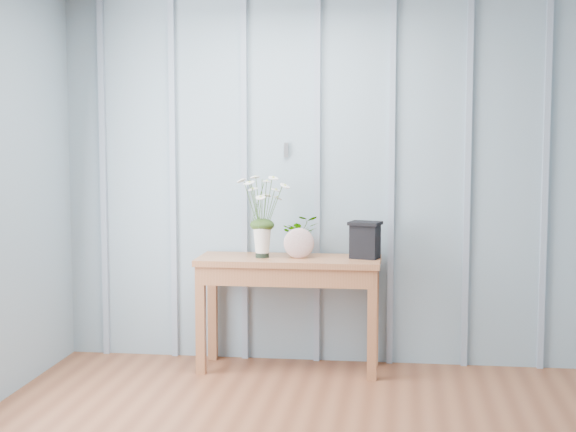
# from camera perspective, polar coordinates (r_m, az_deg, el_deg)

# --- Properties ---
(room_shell) EXTENTS (4.00, 4.50, 2.50)m
(room_shell) POSITION_cam_1_polar(r_m,az_deg,el_deg) (4.63, 3.44, 10.50)
(room_shell) COLOR #8CA5B4
(room_shell) RESTS_ON ground
(sideboard) EXTENTS (1.20, 0.45, 0.75)m
(sideboard) POSITION_cam_1_polar(r_m,az_deg,el_deg) (5.82, 0.06, -3.82)
(sideboard) COLOR #985B36
(sideboard) RESTS_ON ground
(daisy_vase) EXTENTS (0.39, 0.30, 0.56)m
(daisy_vase) POSITION_cam_1_polar(r_m,az_deg,el_deg) (5.76, -1.68, 0.73)
(daisy_vase) COLOR black
(daisy_vase) RESTS_ON sideboard
(spider_plant) EXTENTS (0.29, 0.27, 0.27)m
(spider_plant) POSITION_cam_1_polar(r_m,az_deg,el_deg) (5.89, 0.79, -1.24)
(spider_plant) COLOR #223D15
(spider_plant) RESTS_ON sideboard
(felt_disc_vessel) EXTENTS (0.21, 0.09, 0.20)m
(felt_disc_vessel) POSITION_cam_1_polar(r_m,az_deg,el_deg) (5.75, 0.71, -1.77)
(felt_disc_vessel) COLOR #95525E
(felt_disc_vessel) RESTS_ON sideboard
(carved_box) EXTENTS (0.23, 0.20, 0.24)m
(carved_box) POSITION_cam_1_polar(r_m,az_deg,el_deg) (5.77, 5.00, -1.52)
(carved_box) COLOR black
(carved_box) RESTS_ON sideboard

